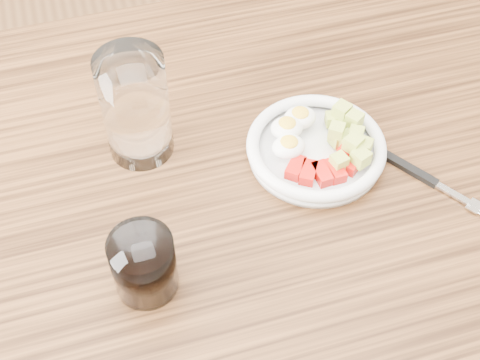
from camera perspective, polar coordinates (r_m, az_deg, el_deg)
name	(u,v)px	position (r m, az deg, el deg)	size (l,w,h in m)	color
dining_table	(249,239)	(0.97, 0.73, -5.09)	(1.50, 0.90, 0.77)	brown
bowl	(316,146)	(0.93, 6.51, 2.88)	(0.19, 0.19, 0.05)	silver
fork	(424,177)	(0.94, 15.47, 0.22)	(0.11, 0.16, 0.01)	black
water_glass	(135,107)	(0.90, -8.91, 6.18)	(0.09, 0.09, 0.16)	white
coffee_glass	(144,265)	(0.79, -8.21, -7.17)	(0.08, 0.08, 0.09)	white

